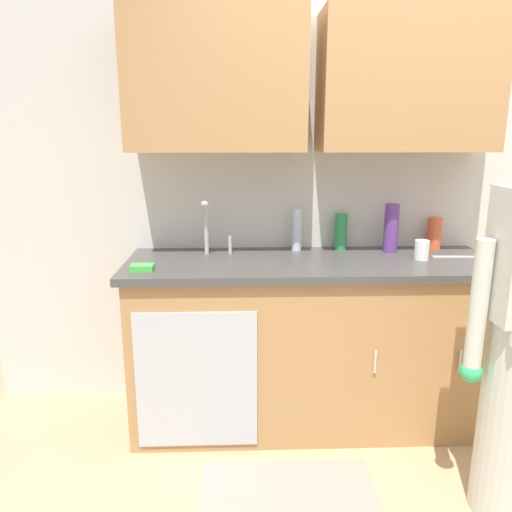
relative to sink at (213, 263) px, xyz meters
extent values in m
plane|color=tan|center=(1.08, -0.71, -0.93)|extent=(9.00, 9.00, 0.00)
cube|color=beige|center=(1.08, 0.34, 0.42)|extent=(4.80, 0.10, 2.70)
cube|color=#B27F4C|center=(0.03, 0.12, 0.92)|extent=(0.91, 0.34, 0.70)
cube|color=#B27F4C|center=(1.02, 0.12, 0.92)|extent=(0.91, 0.34, 0.70)
cube|color=#B27F4C|center=(0.53, -0.01, -0.48)|extent=(1.90, 0.60, 0.90)
cube|color=#B7BABF|center=(-0.07, -0.31, -0.52)|extent=(0.60, 0.01, 0.72)
cylinder|color=silver|center=(0.81, -0.32, -0.43)|extent=(0.01, 0.01, 0.12)
cylinder|color=silver|center=(1.24, -0.32, -0.43)|extent=(0.01, 0.01, 0.12)
cube|color=#474442|center=(0.53, -0.01, -0.01)|extent=(1.96, 0.66, 0.04)
cube|color=#B7BABF|center=(0.00, -0.01, -0.01)|extent=(0.50, 0.36, 0.03)
cylinder|color=#B7BABF|center=(-0.04, 0.14, 0.16)|extent=(0.02, 0.02, 0.30)
sphere|color=#B7BABF|center=(-0.04, 0.08, 0.30)|extent=(0.04, 0.04, 0.04)
cylinder|color=#B7BABF|center=(0.09, 0.14, 0.06)|extent=(0.02, 0.02, 0.10)
cube|color=white|center=(1.31, -0.77, -0.90)|extent=(0.20, 0.26, 0.06)
cylinder|color=beige|center=(1.08, -0.73, 0.00)|extent=(0.07, 0.07, 0.55)
sphere|color=#33B266|center=(1.08, -0.73, -0.28)|extent=(0.09, 0.09, 0.09)
cube|color=gray|center=(0.36, -0.66, -0.92)|extent=(0.80, 0.50, 0.01)
cylinder|color=#2D8C4C|center=(0.73, 0.23, 0.12)|extent=(0.07, 0.07, 0.21)
cylinder|color=silver|center=(0.47, 0.21, 0.14)|extent=(0.06, 0.06, 0.24)
cylinder|color=#E05933|center=(1.27, 0.22, 0.11)|extent=(0.08, 0.08, 0.18)
cylinder|color=#66388C|center=(1.00, 0.16, 0.15)|extent=(0.08, 0.08, 0.27)
cylinder|color=white|center=(1.11, -0.02, 0.07)|extent=(0.08, 0.08, 0.10)
cube|color=silver|center=(1.31, 0.02, 0.02)|extent=(0.24, 0.04, 0.01)
cube|color=#4CBF4C|center=(-0.33, -0.19, 0.03)|extent=(0.11, 0.07, 0.03)
camera|label=1|loc=(0.14, -2.50, 0.66)|focal=34.17mm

